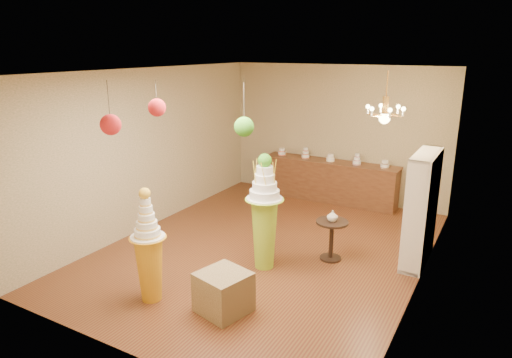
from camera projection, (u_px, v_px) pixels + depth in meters
The scene contains 17 objects.
floor at pixel (267, 249), 7.88m from camera, with size 6.50×6.50×0.00m, color #592E18.
ceiling at pixel (268, 71), 7.05m from camera, with size 6.50×6.50×0.00m, color white.
wall_back at pixel (336, 133), 10.18m from camera, with size 5.00×0.04×3.00m, color tan.
wall_front at pixel (121, 232), 4.75m from camera, with size 5.00×0.04×3.00m, color tan.
wall_left at pixel (151, 149), 8.64m from camera, with size 0.04×6.50×3.00m, color tan.
wall_right at pixel (427, 187), 6.28m from camera, with size 0.04×6.50×3.00m, color tan.
pedestal_green at pixel (264, 220), 7.02m from camera, with size 0.74×0.74×1.84m.
pedestal_orange at pixel (149, 258), 6.14m from camera, with size 0.60×0.60×1.61m.
burlap_riser at pixel (223, 292), 5.96m from camera, with size 0.60×0.60×0.54m, color olive.
sideboard at pixel (329, 180), 10.23m from camera, with size 3.04×0.54×1.16m.
shelving_unit at pixel (422, 208), 7.20m from camera, with size 0.33×1.20×1.80m.
round_table at pixel (332, 235), 7.38m from camera, with size 0.57×0.57×0.67m.
vase at pixel (332, 216), 7.29m from camera, with size 0.17×0.17×0.18m, color silver.
pom_red_left at pixel (111, 125), 5.24m from camera, with size 0.24×0.24×0.63m.
pom_green_mid at pixel (244, 127), 5.59m from camera, with size 0.25×0.25×0.71m.
pom_red_right at pixel (157, 108), 5.25m from camera, with size 0.21×0.21×0.42m.
chandelier at pixel (385, 115), 7.33m from camera, with size 0.67×0.67×0.85m.
Camera 1 is at (3.39, -6.39, 3.35)m, focal length 32.00 mm.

